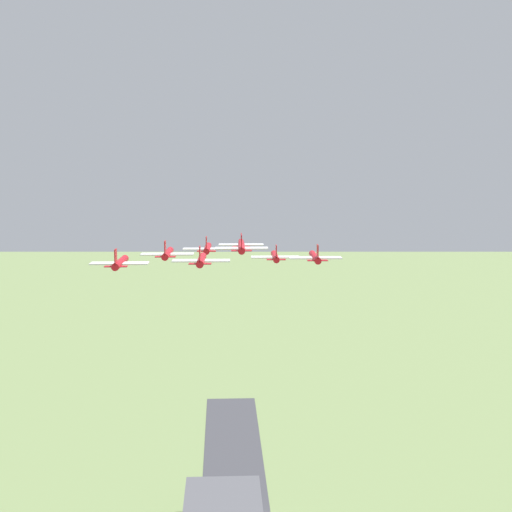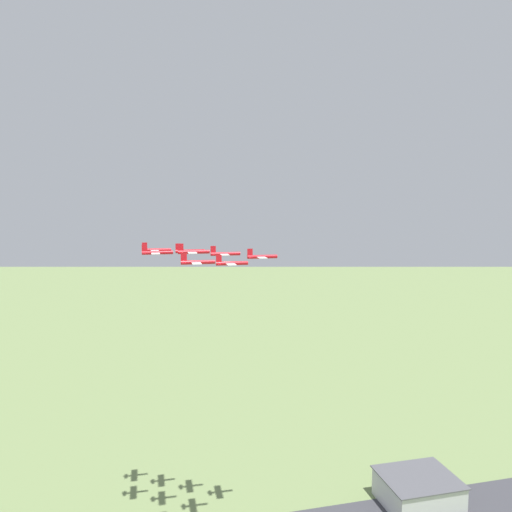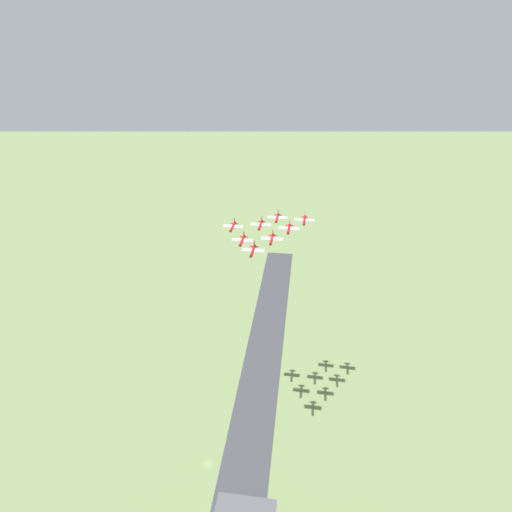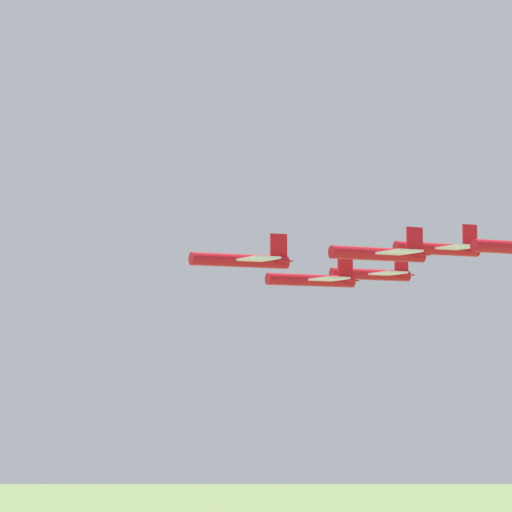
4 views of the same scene
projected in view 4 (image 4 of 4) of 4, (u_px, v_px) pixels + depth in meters
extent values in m
cylinder|color=red|center=(240.00, 261.00, 125.71)|extent=(11.05, 1.60, 1.35)
cube|color=white|center=(246.00, 261.00, 126.03)|extent=(3.17, 10.35, 0.22)
cube|color=red|center=(279.00, 246.00, 127.83)|extent=(1.96, 0.22, 2.69)
cube|color=red|center=(279.00, 262.00, 127.68)|extent=(1.43, 3.95, 0.15)
cylinder|color=red|center=(378.00, 254.00, 124.63)|extent=(11.05, 1.60, 1.35)
cube|color=white|center=(384.00, 254.00, 124.95)|extent=(3.17, 10.35, 0.22)
cube|color=red|center=(415.00, 240.00, 126.75)|extent=(1.96, 0.22, 2.69)
cube|color=red|center=(415.00, 256.00, 126.60)|extent=(1.43, 3.95, 0.15)
cylinder|color=red|center=(311.00, 280.00, 137.44)|extent=(11.05, 1.60, 1.35)
cube|color=white|center=(316.00, 281.00, 137.76)|extent=(3.17, 10.35, 0.22)
cube|color=red|center=(345.00, 267.00, 139.57)|extent=(1.96, 0.22, 2.69)
cube|color=red|center=(345.00, 282.00, 139.42)|extent=(1.43, 3.95, 0.15)
cylinder|color=red|center=(437.00, 249.00, 136.62)|extent=(11.05, 1.60, 1.35)
cube|color=white|center=(443.00, 249.00, 136.94)|extent=(3.17, 10.35, 0.22)
cube|color=red|center=(470.00, 236.00, 138.75)|extent=(1.96, 0.22, 2.69)
cube|color=red|center=(470.00, 251.00, 138.59)|extent=(1.43, 3.95, 0.15)
cylinder|color=red|center=(370.00, 275.00, 149.43)|extent=(11.05, 1.60, 1.35)
cube|color=white|center=(375.00, 275.00, 149.75)|extent=(3.17, 10.35, 0.22)
cube|color=red|center=(401.00, 262.00, 151.55)|extent=(1.96, 0.22, 2.69)
cube|color=red|center=(401.00, 276.00, 151.40)|extent=(1.43, 3.95, 0.15)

